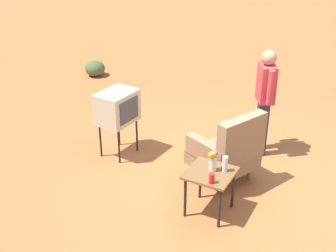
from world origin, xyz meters
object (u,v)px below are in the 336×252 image
at_px(armchair, 228,150).
at_px(side_table, 210,178).
at_px(person_standing, 265,96).
at_px(flower_vase, 213,160).
at_px(tv_on_stand, 117,108).
at_px(bottle_short_clear, 225,164).
at_px(soda_can_red, 212,178).

relative_size(armchair, side_table, 1.82).
relative_size(side_table, person_standing, 0.36).
bearing_deg(side_table, flower_vase, 174.12).
relative_size(side_table, tv_on_stand, 0.57).
xyz_separation_m(armchair, person_standing, (-1.05, 0.15, 0.44)).
bearing_deg(side_table, bottle_short_clear, 125.46).
distance_m(soda_can_red, flower_vase, 0.29).
height_order(armchair, bottle_short_clear, armchair).
relative_size(tv_on_stand, bottle_short_clear, 5.15).
relative_size(tv_on_stand, person_standing, 0.63).
xyz_separation_m(person_standing, soda_can_red, (2.01, 0.01, -0.29)).
distance_m(soda_can_red, bottle_short_clear, 0.32).
bearing_deg(bottle_short_clear, tv_on_stand, -107.06).
distance_m(armchair, side_table, 0.75).
distance_m(person_standing, flower_vase, 1.77).
height_order(bottle_short_clear, flower_vase, flower_vase).
xyz_separation_m(bottle_short_clear, flower_vase, (0.06, -0.14, 0.05)).
distance_m(side_table, flower_vase, 0.24).
xyz_separation_m(tv_on_stand, person_standing, (-1.10, 1.90, 0.16)).
bearing_deg(armchair, person_standing, 171.97).
relative_size(side_table, bottle_short_clear, 2.92).
xyz_separation_m(soda_can_red, flower_vase, (-0.26, -0.10, 0.09)).
bearing_deg(armchair, soda_can_red, 9.19).
bearing_deg(bottle_short_clear, armchair, -163.28).
xyz_separation_m(person_standing, bottle_short_clear, (1.70, 0.05, -0.25)).
height_order(soda_can_red, bottle_short_clear, bottle_short_clear).
distance_m(tv_on_stand, bottle_short_clear, 2.04).
relative_size(side_table, flower_vase, 2.20).
height_order(armchair, side_table, armchair).
relative_size(armchair, flower_vase, 4.00).
xyz_separation_m(side_table, tv_on_stand, (-0.70, -1.81, 0.28)).
relative_size(armchair, tv_on_stand, 1.03).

